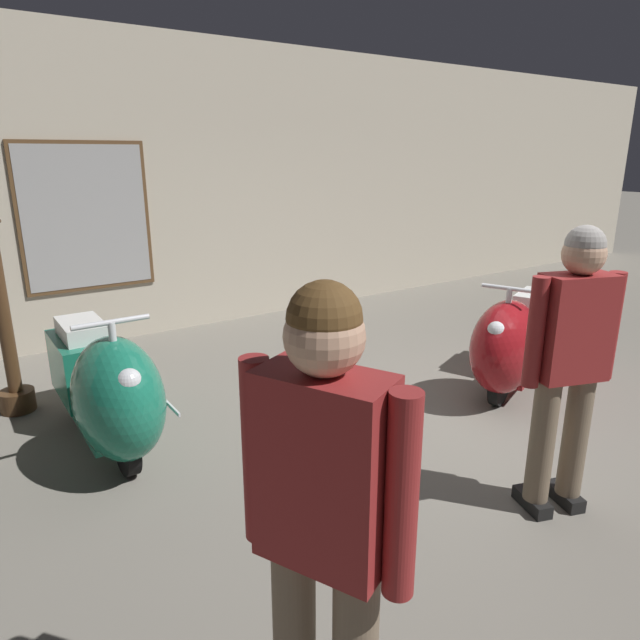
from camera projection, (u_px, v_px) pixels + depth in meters
ground_plane at (455, 422)px, 4.54m from camera, size 60.00×60.00×0.00m
showroom_back_wall at (238, 187)px, 7.06m from camera, size 18.00×0.24×3.40m
scooter_0 at (107, 389)px, 3.96m from camera, size 0.58×1.78×1.09m
scooter_1 at (514, 342)px, 5.00m from camera, size 1.77×1.09×1.05m
visitor_0 at (324, 515)px, 1.73m from camera, size 0.40×0.55×1.77m
visitor_1 at (570, 354)px, 3.17m from camera, size 0.56×0.37×1.74m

